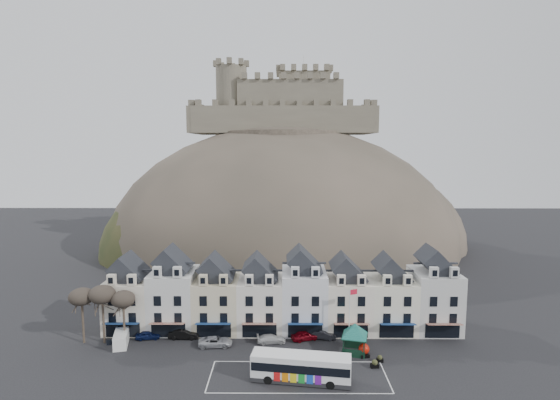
{
  "coord_description": "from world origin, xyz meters",
  "views": [
    {
      "loc": [
        0.05,
        -50.04,
        28.56
      ],
      "look_at": [
        -0.41,
        24.0,
        19.39
      ],
      "focal_mm": 28.0,
      "sensor_mm": 36.0,
      "label": 1
    }
  ],
  "objects_px": {
    "car_white": "(271,339)",
    "red_buoy": "(364,350)",
    "bus_shelter": "(355,330)",
    "white_van": "(121,339)",
    "car_navy": "(148,335)",
    "flagpole": "(350,313)",
    "bus": "(301,366)",
    "car_silver": "(215,342)",
    "car_charcoal": "(323,334)",
    "car_maroon": "(305,336)",
    "car_black": "(184,334)"
  },
  "relations": [
    {
      "from": "car_white",
      "to": "red_buoy",
      "type": "bearing_deg",
      "value": -114.03
    },
    {
      "from": "flagpole",
      "to": "car_navy",
      "type": "bearing_deg",
      "value": 176.65
    },
    {
      "from": "flagpole",
      "to": "car_white",
      "type": "bearing_deg",
      "value": 177.04
    },
    {
      "from": "bus_shelter",
      "to": "white_van",
      "type": "relative_size",
      "value": 1.45
    },
    {
      "from": "car_maroon",
      "to": "bus",
      "type": "bearing_deg",
      "value": 155.91
    },
    {
      "from": "flagpole",
      "to": "car_navy",
      "type": "relative_size",
      "value": 2.37
    },
    {
      "from": "flagpole",
      "to": "car_silver",
      "type": "distance_m",
      "value": 19.77
    },
    {
      "from": "car_silver",
      "to": "car_charcoal",
      "type": "height_order",
      "value": "car_silver"
    },
    {
      "from": "car_charcoal",
      "to": "car_maroon",
      "type": "bearing_deg",
      "value": 107.38
    },
    {
      "from": "car_silver",
      "to": "car_maroon",
      "type": "relative_size",
      "value": 1.18
    },
    {
      "from": "car_silver",
      "to": "car_black",
      "type": "bearing_deg",
      "value": 59.7
    },
    {
      "from": "car_white",
      "to": "car_maroon",
      "type": "relative_size",
      "value": 1.04
    },
    {
      "from": "bus_shelter",
      "to": "car_maroon",
      "type": "height_order",
      "value": "bus_shelter"
    },
    {
      "from": "red_buoy",
      "to": "white_van",
      "type": "bearing_deg",
      "value": 174.77
    },
    {
      "from": "car_white",
      "to": "car_charcoal",
      "type": "xyz_separation_m",
      "value": [
        7.61,
        1.38,
        0.06
      ]
    },
    {
      "from": "red_buoy",
      "to": "car_charcoal",
      "type": "bearing_deg",
      "value": 133.27
    },
    {
      "from": "bus_shelter",
      "to": "car_charcoal",
      "type": "distance_m",
      "value": 6.56
    },
    {
      "from": "bus",
      "to": "car_navy",
      "type": "distance_m",
      "value": 25.13
    },
    {
      "from": "bus",
      "to": "car_charcoal",
      "type": "height_order",
      "value": "bus"
    },
    {
      "from": "bus",
      "to": "flagpole",
      "type": "relative_size",
      "value": 1.46
    },
    {
      "from": "bus_shelter",
      "to": "car_silver",
      "type": "bearing_deg",
      "value": -171.49
    },
    {
      "from": "car_charcoal",
      "to": "car_navy",
      "type": "bearing_deg",
      "value": 98.84
    },
    {
      "from": "flagpole",
      "to": "bus",
      "type": "bearing_deg",
      "value": -127.17
    },
    {
      "from": "car_silver",
      "to": "car_charcoal",
      "type": "bearing_deg",
      "value": -84.95
    },
    {
      "from": "bus_shelter",
      "to": "car_white",
      "type": "relative_size",
      "value": 1.56
    },
    {
      "from": "bus",
      "to": "car_silver",
      "type": "bearing_deg",
      "value": 150.48
    },
    {
      "from": "white_van",
      "to": "car_charcoal",
      "type": "distance_m",
      "value": 29.33
    },
    {
      "from": "flagpole",
      "to": "car_maroon",
      "type": "relative_size",
      "value": 2.11
    },
    {
      "from": "white_van",
      "to": "car_black",
      "type": "height_order",
      "value": "white_van"
    },
    {
      "from": "car_black",
      "to": "car_navy",
      "type": "bearing_deg",
      "value": 93.34
    },
    {
      "from": "flagpole",
      "to": "car_black",
      "type": "relative_size",
      "value": 1.88
    },
    {
      "from": "bus",
      "to": "white_van",
      "type": "xyz_separation_m",
      "value": [
        -25.53,
        9.45,
        -0.92
      ]
    },
    {
      "from": "flagpole",
      "to": "white_van",
      "type": "height_order",
      "value": "flagpole"
    },
    {
      "from": "car_silver",
      "to": "car_white",
      "type": "height_order",
      "value": "car_silver"
    },
    {
      "from": "red_buoy",
      "to": "car_white",
      "type": "distance_m",
      "value": 13.4
    },
    {
      "from": "red_buoy",
      "to": "car_charcoal",
      "type": "height_order",
      "value": "red_buoy"
    },
    {
      "from": "bus_shelter",
      "to": "car_charcoal",
      "type": "xyz_separation_m",
      "value": [
        -4.03,
        4.45,
        -2.67
      ]
    },
    {
      "from": "car_white",
      "to": "car_charcoal",
      "type": "height_order",
      "value": "car_charcoal"
    },
    {
      "from": "bus_shelter",
      "to": "white_van",
      "type": "xyz_separation_m",
      "value": [
        -33.27,
        2.13,
        -2.37
      ]
    },
    {
      "from": "white_van",
      "to": "car_charcoal",
      "type": "relative_size",
      "value": 1.12
    },
    {
      "from": "bus_shelter",
      "to": "car_black",
      "type": "distance_m",
      "value": 25.23
    },
    {
      "from": "white_van",
      "to": "car_navy",
      "type": "relative_size",
      "value": 1.26
    },
    {
      "from": "bus",
      "to": "red_buoy",
      "type": "distance_m",
      "value": 10.91
    },
    {
      "from": "white_van",
      "to": "car_maroon",
      "type": "distance_m",
      "value": 26.65
    },
    {
      "from": "bus",
      "to": "car_white",
      "type": "bearing_deg",
      "value": 119.0
    },
    {
      "from": "bus",
      "to": "car_maroon",
      "type": "relative_size",
      "value": 3.07
    },
    {
      "from": "flagpole",
      "to": "car_white",
      "type": "height_order",
      "value": "flagpole"
    },
    {
      "from": "car_black",
      "to": "car_white",
      "type": "height_order",
      "value": "car_black"
    },
    {
      "from": "flagpole",
      "to": "white_van",
      "type": "relative_size",
      "value": 1.87
    },
    {
      "from": "red_buoy",
      "to": "car_navy",
      "type": "relative_size",
      "value": 0.51
    }
  ]
}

